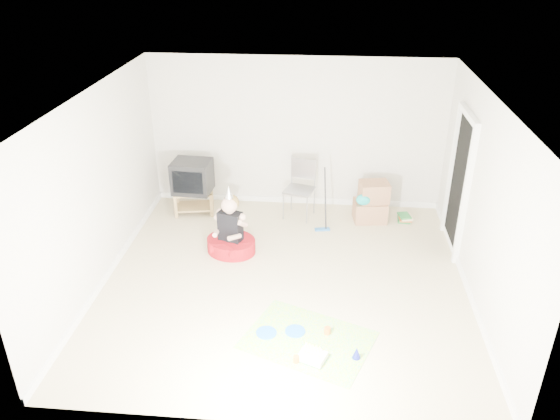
# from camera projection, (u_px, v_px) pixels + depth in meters

# --- Properties ---
(ground) EXTENTS (5.00, 5.00, 0.00)m
(ground) POSITION_uv_depth(u_px,v_px,m) (285.00, 281.00, 7.62)
(ground) COLOR beige
(ground) RESTS_ON ground
(doorway_recess) EXTENTS (0.02, 0.90, 2.05)m
(doorway_recess) POSITION_uv_depth(u_px,v_px,m) (459.00, 185.00, 8.02)
(doorway_recess) COLOR black
(doorway_recess) RESTS_ON ground
(tv_stand) EXTENTS (0.72, 0.52, 0.41)m
(tv_stand) POSITION_uv_depth(u_px,v_px,m) (194.00, 200.00, 9.36)
(tv_stand) COLOR olive
(tv_stand) RESTS_ON ground
(crt_tv) EXTENTS (0.66, 0.56, 0.54)m
(crt_tv) POSITION_uv_depth(u_px,v_px,m) (192.00, 176.00, 9.16)
(crt_tv) COLOR black
(crt_tv) RESTS_ON tv_stand
(folding_chair) EXTENTS (0.56, 0.55, 1.01)m
(folding_chair) POSITION_uv_depth(u_px,v_px,m) (299.00, 190.00, 9.13)
(folding_chair) COLOR gray
(folding_chair) RESTS_ON ground
(cardboard_boxes) EXTENTS (0.60, 0.49, 0.68)m
(cardboard_boxes) POSITION_uv_depth(u_px,v_px,m) (371.00, 203.00, 9.08)
(cardboard_boxes) COLOR #976949
(cardboard_boxes) RESTS_ON ground
(floor_mop) EXTENTS (0.26, 0.33, 0.99)m
(floor_mop) POSITION_uv_depth(u_px,v_px,m) (323.00, 216.00, 8.80)
(floor_mop) COLOR #2364AF
(floor_mop) RESTS_ON ground
(book_pile) EXTENTS (0.23, 0.28, 0.12)m
(book_pile) POSITION_uv_depth(u_px,v_px,m) (405.00, 217.00, 9.19)
(book_pile) COLOR #257132
(book_pile) RESTS_ON ground
(seated_woman) EXTENTS (0.97, 0.97, 1.09)m
(seated_woman) POSITION_uv_depth(u_px,v_px,m) (231.00, 238.00, 8.22)
(seated_woman) COLOR maroon
(seated_woman) RESTS_ON ground
(party_mat) EXTENTS (1.74, 1.52, 0.01)m
(party_mat) POSITION_uv_depth(u_px,v_px,m) (308.00, 340.00, 6.50)
(party_mat) COLOR #F23383
(party_mat) RESTS_ON ground
(birthday_cake) EXTENTS (0.36, 0.33, 0.14)m
(birthday_cake) POSITION_uv_depth(u_px,v_px,m) (313.00, 357.00, 6.19)
(birthday_cake) COLOR white
(birthday_cake) RESTS_ON party_mat
(blue_plate_near) EXTENTS (0.29, 0.29, 0.01)m
(blue_plate_near) POSITION_uv_depth(u_px,v_px,m) (295.00, 331.00, 6.63)
(blue_plate_near) COLOR blue
(blue_plate_near) RESTS_ON party_mat
(blue_plate_far) EXTENTS (0.34, 0.34, 0.01)m
(blue_plate_far) POSITION_uv_depth(u_px,v_px,m) (266.00, 333.00, 6.61)
(blue_plate_far) COLOR blue
(blue_plate_far) RESTS_ON party_mat
(orange_cup_near) EXTENTS (0.09, 0.09, 0.09)m
(orange_cup_near) POSITION_uv_depth(u_px,v_px,m) (327.00, 331.00, 6.58)
(orange_cup_near) COLOR #D36117
(orange_cup_near) RESTS_ON party_mat
(orange_cup_far) EXTENTS (0.09, 0.09, 0.08)m
(orange_cup_far) POSITION_uv_depth(u_px,v_px,m) (296.00, 359.00, 6.15)
(orange_cup_far) COLOR #D36117
(orange_cup_far) RESTS_ON party_mat
(blue_party_hat) EXTENTS (0.14, 0.14, 0.14)m
(blue_party_hat) POSITION_uv_depth(u_px,v_px,m) (357.00, 353.00, 6.19)
(blue_party_hat) COLOR #181EAD
(blue_party_hat) RESTS_ON party_mat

